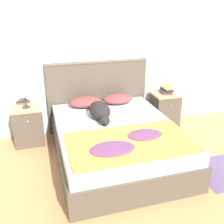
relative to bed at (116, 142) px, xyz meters
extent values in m
plane|color=tan|center=(0.05, -1.05, -0.25)|extent=(16.00, 16.00, 0.00)
cube|color=silver|center=(0.05, 1.08, 1.02)|extent=(9.00, 0.06, 2.55)
cube|color=#4C4238|center=(0.00, 0.00, -0.09)|extent=(1.55, 1.97, 0.33)
cube|color=silver|center=(0.00, 0.00, 0.17)|extent=(1.49, 1.91, 0.18)
cube|color=#4C4238|center=(0.00, 1.01, 0.31)|extent=(1.63, 0.04, 1.13)
cylinder|color=#4C4238|center=(0.00, 1.01, 0.88)|extent=(1.63, 0.06, 0.06)
cube|color=#4C4238|center=(-1.12, 0.79, 0.03)|extent=(0.42, 0.37, 0.56)
cube|color=tan|center=(-1.12, 0.79, 0.32)|extent=(0.45, 0.39, 0.03)
sphere|color=tan|center=(-1.12, 0.60, 0.18)|extent=(0.02, 0.02, 0.02)
cube|color=#4C4238|center=(1.12, 0.79, 0.03)|extent=(0.42, 0.37, 0.56)
cube|color=tan|center=(1.12, 0.79, 0.32)|extent=(0.45, 0.39, 0.03)
sphere|color=tan|center=(1.12, 0.60, 0.18)|extent=(0.02, 0.02, 0.02)
ellipsoid|color=brown|center=(-0.26, 0.76, 0.33)|extent=(0.48, 0.34, 0.15)
ellipsoid|color=brown|center=(0.26, 0.76, 0.33)|extent=(0.48, 0.34, 0.15)
cube|color=yellow|center=(0.00, -0.53, 0.28)|extent=(1.40, 0.81, 0.04)
ellipsoid|color=#663860|center=(-0.25, -0.65, 0.31)|extent=(0.49, 0.32, 0.03)
ellipsoid|color=#663860|center=(0.21, -0.45, 0.31)|extent=(0.42, 0.28, 0.03)
ellipsoid|color=black|center=(-0.15, 0.29, 0.37)|extent=(0.28, 0.47, 0.22)
sphere|color=black|center=(-0.15, 0.02, 0.32)|extent=(0.13, 0.13, 0.13)
ellipsoid|color=black|center=(-0.15, -0.03, 0.31)|extent=(0.06, 0.07, 0.05)
cone|color=black|center=(-0.18, 0.03, 0.37)|extent=(0.04, 0.04, 0.05)
cone|color=black|center=(-0.11, 0.03, 0.37)|extent=(0.04, 0.04, 0.05)
ellipsoid|color=black|center=(-0.11, 0.49, 0.31)|extent=(0.15, 0.22, 0.08)
cube|color=#AD2D28|center=(1.13, 0.81, 0.35)|extent=(0.16, 0.19, 0.03)
cube|color=#285689|center=(1.12, 0.81, 0.37)|extent=(0.16, 0.19, 0.03)
cube|color=#232328|center=(1.13, 0.79, 0.40)|extent=(0.15, 0.23, 0.03)
cube|color=gold|center=(1.13, 0.80, 0.43)|extent=(0.12, 0.20, 0.03)
cylinder|color=#2D2D33|center=(-1.12, 0.77, 0.34)|extent=(0.11, 0.11, 0.02)
cylinder|color=#2D2D33|center=(-1.12, 0.77, 0.44)|extent=(0.02, 0.02, 0.17)
cone|color=beige|center=(-1.12, 0.77, 0.58)|extent=(0.23, 0.23, 0.12)
camera|label=1|loc=(-0.93, -2.95, 1.71)|focal=42.00mm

